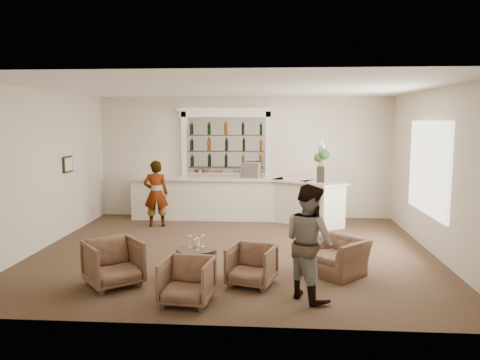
# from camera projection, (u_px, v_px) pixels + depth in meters

# --- Properties ---
(ground) EXTENTS (8.00, 8.00, 0.00)m
(ground) POSITION_uv_depth(u_px,v_px,m) (234.00, 251.00, 9.58)
(ground) COLOR #503A28
(ground) RESTS_ON ground
(room_shell) EXTENTS (8.04, 7.02, 3.32)m
(room_shell) POSITION_uv_depth(u_px,v_px,m) (244.00, 136.00, 9.98)
(room_shell) COLOR beige
(room_shell) RESTS_ON ground
(bar_counter) EXTENTS (5.72, 1.80, 1.14)m
(bar_counter) POSITION_uv_depth(u_px,v_px,m) (237.00, 199.00, 12.49)
(bar_counter) COLOR white
(bar_counter) RESTS_ON ground
(back_bar_alcove) EXTENTS (2.64, 0.25, 3.00)m
(back_bar_alcove) POSITION_uv_depth(u_px,v_px,m) (226.00, 144.00, 12.73)
(back_bar_alcove) COLOR white
(back_bar_alcove) RESTS_ON ground
(cocktail_table) EXTENTS (0.69, 0.69, 0.50)m
(cocktail_table) POSITION_uv_depth(u_px,v_px,m) (197.00, 262.00, 8.01)
(cocktail_table) COLOR #48301F
(cocktail_table) RESTS_ON ground
(sommelier) EXTENTS (0.68, 0.52, 1.68)m
(sommelier) POSITION_uv_depth(u_px,v_px,m) (156.00, 194.00, 11.72)
(sommelier) COLOR gray
(sommelier) RESTS_ON ground
(guest) EXTENTS (1.03, 1.07, 1.74)m
(guest) POSITION_uv_depth(u_px,v_px,m) (309.00, 242.00, 6.96)
(guest) COLOR gray
(guest) RESTS_ON ground
(armchair_left) EXTENTS (1.15, 1.15, 0.76)m
(armchair_left) POSITION_uv_depth(u_px,v_px,m) (113.00, 263.00, 7.56)
(armchair_left) COLOR brown
(armchair_left) RESTS_ON ground
(armchair_center) EXTENTS (0.79, 0.81, 0.67)m
(armchair_center) POSITION_uv_depth(u_px,v_px,m) (187.00, 281.00, 6.83)
(armchair_center) COLOR brown
(armchair_center) RESTS_ON ground
(armchair_right) EXTENTS (0.88, 0.90, 0.66)m
(armchair_right) POSITION_uv_depth(u_px,v_px,m) (252.00, 265.00, 7.59)
(armchair_right) COLOR brown
(armchair_right) RESTS_ON ground
(armchair_far) EXTENTS (1.30, 1.30, 0.64)m
(armchair_far) POSITION_uv_depth(u_px,v_px,m) (335.00, 256.00, 8.15)
(armchair_far) COLOR brown
(armchair_far) RESTS_ON ground
(espresso_machine) EXTENTS (0.53, 0.46, 0.41)m
(espresso_machine) POSITION_uv_depth(u_px,v_px,m) (251.00, 170.00, 12.39)
(espresso_machine) COLOR silver
(espresso_machine) RESTS_ON bar_counter
(flower_vase) EXTENTS (0.27, 0.27, 1.04)m
(flower_vase) POSITION_uv_depth(u_px,v_px,m) (321.00, 159.00, 11.51)
(flower_vase) COLOR black
(flower_vase) RESTS_ON bar_counter
(wine_glass_bar_left) EXTENTS (0.07, 0.07, 0.21)m
(wine_glass_bar_left) POSITION_uv_depth(u_px,v_px,m) (200.00, 174.00, 12.42)
(wine_glass_bar_left) COLOR white
(wine_glass_bar_left) RESTS_ON bar_counter
(wine_glass_bar_right) EXTENTS (0.07, 0.07, 0.21)m
(wine_glass_bar_right) POSITION_uv_depth(u_px,v_px,m) (271.00, 174.00, 12.36)
(wine_glass_bar_right) COLOR white
(wine_glass_bar_right) RESTS_ON bar_counter
(wine_glass_tbl_a) EXTENTS (0.07, 0.07, 0.21)m
(wine_glass_tbl_a) POSITION_uv_depth(u_px,v_px,m) (190.00, 242.00, 8.00)
(wine_glass_tbl_a) COLOR white
(wine_glass_tbl_a) RESTS_ON cocktail_table
(wine_glass_tbl_b) EXTENTS (0.07, 0.07, 0.21)m
(wine_glass_tbl_b) POSITION_uv_depth(u_px,v_px,m) (203.00, 241.00, 8.04)
(wine_glass_tbl_b) COLOR white
(wine_glass_tbl_b) RESTS_ON cocktail_table
(wine_glass_tbl_c) EXTENTS (0.07, 0.07, 0.21)m
(wine_glass_tbl_c) POSITION_uv_depth(u_px,v_px,m) (197.00, 244.00, 7.83)
(wine_glass_tbl_c) COLOR white
(wine_glass_tbl_c) RESTS_ON cocktail_table
(napkin_holder) EXTENTS (0.08, 0.08, 0.12)m
(napkin_holder) POSITION_uv_depth(u_px,v_px,m) (197.00, 243.00, 8.11)
(napkin_holder) COLOR white
(napkin_holder) RESTS_ON cocktail_table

